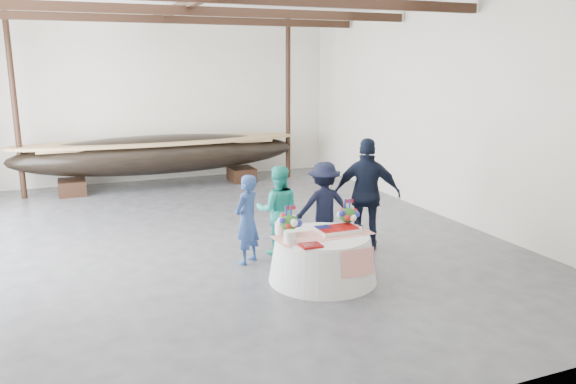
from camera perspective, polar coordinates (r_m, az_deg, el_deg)
name	(u,v)px	position (r m, az deg, el deg)	size (l,w,h in m)	color
floor	(215,238)	(10.77, -7.40, -4.68)	(10.00, 12.00, 0.01)	#3D3D42
wall_back	(156,100)	(16.18, -13.22, 9.13)	(10.00, 0.02, 4.50)	silver
wall_front	(393,185)	(4.81, 10.65, 0.71)	(10.00, 0.02, 4.50)	silver
wall_right	(440,111)	(12.54, 15.16, 7.98)	(0.02, 12.00, 4.50)	silver
pavilion_structure	(197,22)	(11.10, -9.19, 16.72)	(9.80, 11.76, 4.50)	black
longboat_display	(160,154)	(15.23, -12.86, 3.77)	(7.46, 1.49, 1.40)	black
banquet_table	(323,258)	(8.62, 3.55, -6.66)	(1.65, 1.65, 0.71)	silver
tabletop_items	(319,223)	(8.59, 3.15, -3.19)	(1.54, 0.95, 0.40)	red
guest_woman_blue	(247,219)	(9.23, -4.21, -2.79)	(0.54, 0.36, 1.49)	navy
guest_woman_teal	(278,210)	(9.67, -1.02, -1.85)	(0.75, 0.59, 1.55)	teal
guest_man_left	(324,206)	(9.88, 3.66, -1.45)	(1.02, 0.59, 1.58)	black
guest_man_right	(367,194)	(9.97, 8.04, -0.23)	(1.16, 0.48, 1.99)	black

